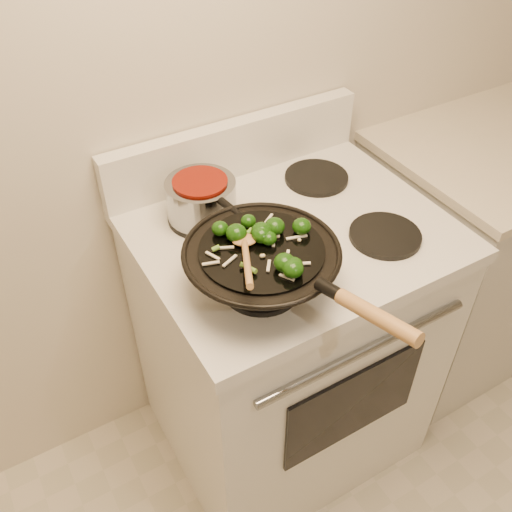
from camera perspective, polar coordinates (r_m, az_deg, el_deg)
stove at (r=1.78m, az=2.95°, el=-8.51°), size 0.78×0.67×1.08m
counter_unit at (r=2.27m, az=21.48°, el=0.81°), size 0.83×0.62×0.91m
wok at (r=1.24m, az=0.68°, el=-1.01°), size 0.35×0.57×0.17m
stirfry at (r=1.21m, az=1.24°, el=1.58°), size 0.26×0.23×0.04m
wooden_spoon at (r=1.16m, az=-1.04°, el=0.40°), size 0.14×0.23×0.09m
saucepan at (r=1.46m, az=-5.47°, el=5.77°), size 0.18×0.29×0.11m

